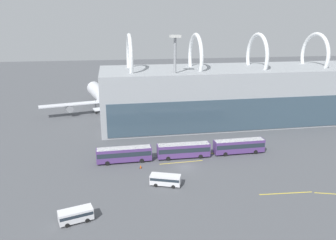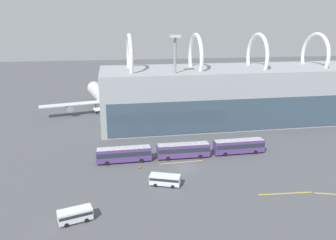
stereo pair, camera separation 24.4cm
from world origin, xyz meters
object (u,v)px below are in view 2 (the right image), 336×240
traffic_cone_0 (140,166)px  shuttle_bus_0 (124,154)px  airliner_parked_remote (258,89)px  airliner_at_gate_far (105,98)px  shuttle_bus_2 (239,146)px  floodlight_mast (175,73)px  shuttle_bus_1 (183,150)px  service_van_crossing (75,214)px  service_van_foreground (165,179)px

traffic_cone_0 → shuttle_bus_0: bearing=129.6°
airliner_parked_remote → airliner_at_gate_far: bearing=138.1°
shuttle_bus_2 → floodlight_mast: size_ratio=0.45×
shuttle_bus_2 → shuttle_bus_0: bearing=-179.6°
airliner_parked_remote → shuttle_bus_1: bearing=-176.2°
airliner_parked_remote → service_van_crossing: (-62.45, -70.88, -3.78)m
shuttle_bus_1 → traffic_cone_0: shuttle_bus_1 is taller
shuttle_bus_1 → floodlight_mast: (1.82, 19.59, 14.64)m
service_van_crossing → floodlight_mast: (23.79, 41.33, 15.37)m
airliner_parked_remote → floodlight_mast: (-38.67, -29.56, 11.60)m
service_van_crossing → floodlight_mast: bearing=44.6°
shuttle_bus_1 → floodlight_mast: 24.52m
airliner_parked_remote → service_van_foreground: bearing=-174.0°
shuttle_bus_1 → airliner_parked_remote: bearing=51.4°
shuttle_bus_1 → traffic_cone_0: 11.09m
service_van_crossing → shuttle_bus_1: bearing=29.3°
shuttle_bus_0 → traffic_cone_0: 5.32m
shuttle_bus_0 → service_van_crossing: (-8.51, -21.64, -0.73)m
airliner_at_gate_far → airliner_parked_remote: bearing=-97.9°
shuttle_bus_2 → service_van_crossing: shuttle_bus_2 is taller
shuttle_bus_0 → service_van_foreground: 14.32m
airliner_at_gate_far → service_van_foreground: 57.96m
floodlight_mast → traffic_cone_0: floodlight_mast is taller
traffic_cone_0 → service_van_foreground: bearing=-65.2°
shuttle_bus_0 → shuttle_bus_1: same height
airliner_parked_remote → shuttle_bus_0: airliner_parked_remote is taller
traffic_cone_0 → airliner_parked_remote: bearing=46.4°
floodlight_mast → shuttle_bus_1: bearing=-95.3°
airliner_at_gate_far → traffic_cone_0: bearing=176.3°
shuttle_bus_0 → floodlight_mast: size_ratio=0.45×
airliner_at_gate_far → shuttle_bus_0: airliner_at_gate_far is taller
airliner_at_gate_far → airliner_parked_remote: 58.58m
shuttle_bus_2 → traffic_cone_0: bearing=-170.1°
shuttle_bus_0 → shuttle_bus_2: same height
airliner_at_gate_far → shuttle_bus_2: 54.02m
shuttle_bus_1 → shuttle_bus_2: size_ratio=1.00×
floodlight_mast → service_van_crossing: bearing=-119.9°
shuttle_bus_1 → service_van_crossing: 30.91m
airliner_at_gate_far → service_van_foreground: airliner_at_gate_far is taller
airliner_at_gate_far → floodlight_mast: (19.70, -24.61, 11.69)m
shuttle_bus_1 → airliner_at_gate_far: bearing=112.9°
airliner_parked_remote → traffic_cone_0: airliner_parked_remote is taller
service_van_foreground → traffic_cone_0: service_van_foreground is taller
shuttle_bus_0 → traffic_cone_0: (3.24, -3.92, -1.57)m
shuttle_bus_0 → service_van_foreground: shuttle_bus_0 is taller
shuttle_bus_1 → service_van_crossing: shuttle_bus_1 is taller
shuttle_bus_2 → floodlight_mast: 26.87m
shuttle_bus_2 → service_van_crossing: (-35.42, -22.03, -0.73)m
airliner_parked_remote → shuttle_bus_2: 55.92m
shuttle_bus_1 → shuttle_bus_2: same height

